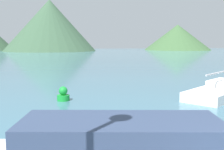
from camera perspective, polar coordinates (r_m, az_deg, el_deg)
name	(u,v)px	position (r m, az deg, el deg)	size (l,w,h in m)	color
sailboat_inner	(224,88)	(18.19, 21.81, -2.54)	(7.01, 6.13, 9.30)	white
buoy_marker	(63,95)	(15.50, -9.87, -3.98)	(0.67, 0.67, 0.77)	green
hill_central	(50,25)	(97.34, -12.50, 9.82)	(30.56, 30.56, 17.00)	#38563D
hill_east	(177,37)	(108.16, 13.16, 7.47)	(24.51, 24.51, 9.38)	#3D6038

